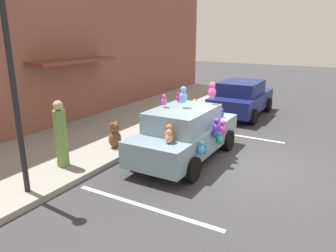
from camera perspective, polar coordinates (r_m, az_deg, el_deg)
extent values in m
plane|color=#38383A|center=(9.30, 12.38, -6.60)|extent=(60.00, 60.00, 0.00)
cube|color=gray|center=(11.63, -11.68, -1.46)|extent=(24.00, 4.00, 0.15)
cube|color=brown|center=(12.65, -20.09, 13.74)|extent=(24.00, 0.30, 6.40)
cube|color=brown|center=(12.58, -16.57, 11.06)|extent=(3.60, 1.10, 0.12)
cube|color=silver|center=(11.82, 11.51, -1.54)|extent=(0.12, 3.60, 0.01)
cube|color=silver|center=(7.04, -4.16, -14.08)|extent=(0.12, 3.60, 0.01)
cube|color=#7C98A5|center=(9.27, 3.22, -2.04)|extent=(4.13, 1.65, 0.68)
cube|color=#7C98A5|center=(8.92, 2.68, 1.38)|extent=(2.15, 1.45, 0.56)
cylinder|color=black|center=(10.82, 2.35, -1.13)|extent=(0.64, 0.22, 0.64)
cylinder|color=black|center=(10.20, 10.60, -2.49)|extent=(0.64, 0.22, 0.64)
cylinder|color=black|center=(8.75, -5.49, -5.49)|extent=(0.64, 0.22, 0.64)
cylinder|color=black|center=(7.98, 4.34, -7.70)|extent=(0.64, 0.22, 0.64)
ellipsoid|color=teal|center=(9.20, 9.17, -2.44)|extent=(0.21, 0.17, 0.25)
sphere|color=teal|center=(9.15, 9.22, -1.42)|extent=(0.13, 0.13, 0.13)
ellipsoid|color=#F05991|center=(8.28, 4.84, -0.99)|extent=(0.20, 0.17, 0.24)
sphere|color=#F05991|center=(8.23, 4.86, 0.11)|extent=(0.13, 0.13, 0.13)
ellipsoid|color=#F0926A|center=(7.71, 0.19, -2.26)|extent=(0.20, 0.17, 0.24)
sphere|color=#F0926A|center=(7.66, 0.19, -1.08)|extent=(0.13, 0.13, 0.13)
ellipsoid|color=#6E2FD0|center=(8.77, 8.58, -0.30)|extent=(0.24, 0.19, 0.28)
sphere|color=#6E2FD0|center=(8.71, 8.63, 0.92)|extent=(0.15, 0.15, 0.15)
ellipsoid|color=purple|center=(8.32, -0.59, -0.98)|extent=(0.17, 0.14, 0.20)
sphere|color=purple|center=(8.28, -0.59, -0.06)|extent=(0.11, 0.11, 0.11)
ellipsoid|color=#B59342|center=(10.04, 6.74, 1.93)|extent=(0.17, 0.14, 0.20)
sphere|color=#B59342|center=(10.01, 6.76, 2.69)|extent=(0.11, 0.11, 0.11)
ellipsoid|color=gold|center=(10.82, 4.75, 3.31)|extent=(0.26, 0.21, 0.30)
sphere|color=gold|center=(10.77, 4.78, 4.39)|extent=(0.16, 0.16, 0.16)
ellipsoid|color=#5932B6|center=(10.26, 9.53, 2.12)|extent=(0.17, 0.14, 0.20)
sphere|color=#5932B6|center=(10.23, 9.56, 2.85)|extent=(0.11, 0.11, 0.11)
ellipsoid|color=#CB682E|center=(7.80, 0.23, -1.77)|extent=(0.26, 0.21, 0.31)
sphere|color=#CB682E|center=(7.74, 0.23, -0.28)|extent=(0.17, 0.17, 0.17)
ellipsoid|color=#E24A9F|center=(8.96, -0.70, 4.37)|extent=(0.19, 0.15, 0.22)
sphere|color=#E24A9F|center=(8.93, -0.70, 5.32)|extent=(0.12, 0.12, 0.12)
ellipsoid|color=#C02084|center=(9.66, 1.82, 4.99)|extent=(0.16, 0.13, 0.19)
sphere|color=#C02084|center=(9.64, 1.82, 5.77)|extent=(0.10, 0.10, 0.10)
ellipsoid|color=#298AD6|center=(8.32, 6.49, -4.43)|extent=(0.16, 0.13, 0.18)
sphere|color=#298AD6|center=(8.28, 6.52, -3.61)|extent=(0.10, 0.10, 0.10)
ellipsoid|color=#5343BC|center=(10.08, 7.46, 1.99)|extent=(0.18, 0.15, 0.21)
sphere|color=#5343BC|center=(10.04, 7.49, 2.80)|extent=(0.11, 0.11, 0.11)
ellipsoid|color=#50B4ED|center=(8.03, 5.89, -4.24)|extent=(0.21, 0.17, 0.25)
sphere|color=#50B4ED|center=(7.98, 5.92, -3.09)|extent=(0.13, 0.13, 0.13)
ellipsoid|color=#D148BF|center=(9.22, 9.62, -0.66)|extent=(0.26, 0.21, 0.31)
sphere|color=#D148BF|center=(9.16, 9.68, 0.61)|extent=(0.17, 0.17, 0.17)
ellipsoid|color=#E54392|center=(9.44, 7.85, 5.91)|extent=(0.28, 0.23, 0.33)
sphere|color=#E54392|center=(9.40, 7.91, 7.25)|extent=(0.18, 0.18, 0.18)
ellipsoid|color=#5899E4|center=(8.89, 2.72, 5.16)|extent=(0.27, 0.22, 0.32)
sphere|color=#5899E4|center=(8.85, 2.74, 6.54)|extent=(0.17, 0.17, 0.17)
ellipsoid|color=#3055B4|center=(8.81, 8.56, -1.21)|extent=(0.24, 0.20, 0.29)
sphere|color=#3055B4|center=(8.75, 8.61, 0.02)|extent=(0.15, 0.15, 0.15)
cube|color=navy|center=(14.58, 12.98, 4.36)|extent=(4.04, 1.78, 0.68)
cube|color=navy|center=(14.27, 12.90, 6.65)|extent=(2.10, 1.57, 0.56)
cylinder|color=black|center=(16.07, 11.21, 4.38)|extent=(0.64, 0.22, 0.64)
cylinder|color=black|center=(15.61, 17.40, 3.59)|extent=(0.64, 0.22, 0.64)
cylinder|color=black|center=(13.78, 7.80, 2.57)|extent=(0.64, 0.22, 0.64)
cylinder|color=black|center=(13.24, 14.95, 1.59)|extent=(0.64, 0.22, 0.64)
ellipsoid|color=brown|center=(9.97, -9.43, -2.30)|extent=(0.42, 0.35, 0.53)
sphere|color=brown|center=(9.86, -9.53, -0.22)|extent=(0.30, 0.30, 0.30)
sphere|color=brown|center=(9.75, -9.95, 0.22)|extent=(0.12, 0.12, 0.12)
sphere|color=brown|center=(9.90, -9.18, 0.52)|extent=(0.12, 0.12, 0.12)
cylinder|color=black|center=(7.33, -25.45, 3.62)|extent=(0.12, 0.12, 4.00)
cylinder|color=olive|center=(8.79, -18.48, -2.13)|extent=(0.32, 0.32, 1.51)
sphere|color=tan|center=(8.56, -19.01, 3.49)|extent=(0.25, 0.25, 0.25)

